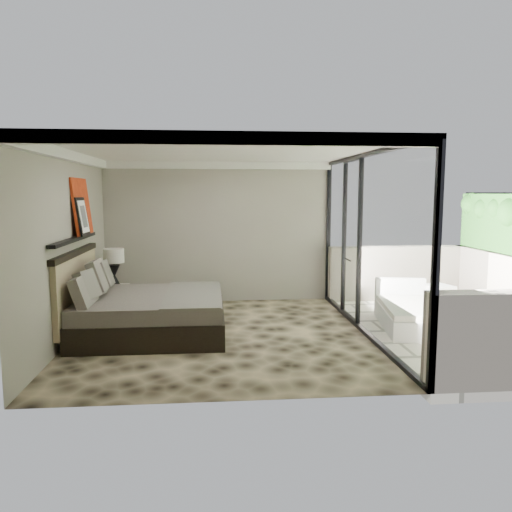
{
  "coord_description": "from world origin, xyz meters",
  "views": [
    {
      "loc": [
        -0.12,
        -7.54,
        2.19
      ],
      "look_at": [
        0.58,
        0.4,
        1.18
      ],
      "focal_mm": 35.0,
      "sensor_mm": 36.0,
      "label": 1
    }
  ],
  "objects": [
    {
      "name": "left_wall",
      "position": [
        -2.24,
        0.0,
        1.4
      ],
      "size": [
        0.02,
        5.0,
        2.8
      ],
      "primitive_type": "cube",
      "color": "gray",
      "rests_on": "floor"
    },
    {
      "name": "table_lamp",
      "position": [
        -1.9,
        1.57,
        0.95
      ],
      "size": [
        0.37,
        0.37,
        0.67
      ],
      "color": "black",
      "rests_on": "nightstand"
    },
    {
      "name": "lounger",
      "position": [
        3.09,
        0.21,
        0.21
      ],
      "size": [
        1.14,
        1.86,
        0.68
      ],
      "rotation": [
        0.0,
        0.0,
        -0.16
      ],
      "color": "silver",
      "rests_on": "terrace_slab"
    },
    {
      "name": "nightstand",
      "position": [
        -1.91,
        1.54,
        0.24
      ],
      "size": [
        0.53,
        0.53,
        0.49
      ],
      "primitive_type": "cube",
      "rotation": [
        0.0,
        0.0,
        0.1
      ],
      "color": "black",
      "rests_on": "floor"
    },
    {
      "name": "framed_print",
      "position": [
        -2.14,
        0.47,
        1.82
      ],
      "size": [
        0.11,
        0.5,
        0.6
      ],
      "primitive_type": "cube",
      "rotation": [
        0.0,
        -0.14,
        0.0
      ],
      "color": "black",
      "rests_on": "picture_ledge"
    },
    {
      "name": "picture_ledge",
      "position": [
        -2.18,
        0.1,
        1.5
      ],
      "size": [
        0.12,
        2.2,
        0.05
      ],
      "primitive_type": "cube",
      "color": "black",
      "rests_on": "left_wall"
    },
    {
      "name": "abstract_canvas",
      "position": [
        -2.19,
        0.67,
        1.97
      ],
      "size": [
        0.13,
        0.9,
        0.9
      ],
      "primitive_type": "cube",
      "rotation": [
        0.0,
        -0.1,
        0.0
      ],
      "color": "#C14110",
      "rests_on": "picture_ledge"
    },
    {
      "name": "back_wall",
      "position": [
        0.0,
        2.49,
        1.4
      ],
      "size": [
        4.5,
        0.02,
        2.8
      ],
      "primitive_type": "cube",
      "color": "gray",
      "rests_on": "floor"
    },
    {
      "name": "terrace_slab",
      "position": [
        3.75,
        0.0,
        -0.06
      ],
      "size": [
        3.0,
        5.0,
        0.12
      ],
      "primitive_type": "cube",
      "color": "beige",
      "rests_on": "ground"
    },
    {
      "name": "floor",
      "position": [
        0.0,
        0.0,
        0.0
      ],
      "size": [
        5.0,
        5.0,
        0.0
      ],
      "primitive_type": "plane",
      "color": "black",
      "rests_on": "ground"
    },
    {
      "name": "bed",
      "position": [
        -1.18,
        0.18,
        0.37
      ],
      "size": [
        2.28,
        2.21,
        1.26
      ],
      "color": "black",
      "rests_on": "floor"
    },
    {
      "name": "ceiling",
      "position": [
        0.0,
        0.0,
        2.79
      ],
      "size": [
        4.5,
        5.0,
        0.02
      ],
      "primitive_type": "cube",
      "color": "silver",
      "rests_on": "back_wall"
    },
    {
      "name": "glass_wall",
      "position": [
        2.25,
        0.0,
        1.4
      ],
      "size": [
        0.08,
        5.0,
        2.8
      ],
      "primitive_type": "cube",
      "color": "white",
      "rests_on": "floor"
    },
    {
      "name": "ottoman",
      "position": [
        4.14,
        1.4,
        0.23
      ],
      "size": [
        0.58,
        0.58,
        0.46
      ],
      "primitive_type": "cube",
      "rotation": [
        0.0,
        0.0,
        0.32
      ],
      "color": "silver",
      "rests_on": "terrace_slab"
    }
  ]
}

